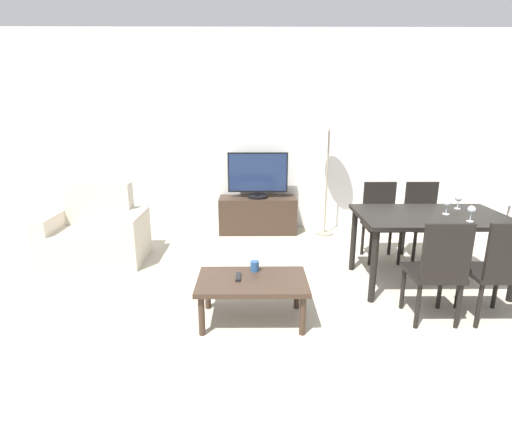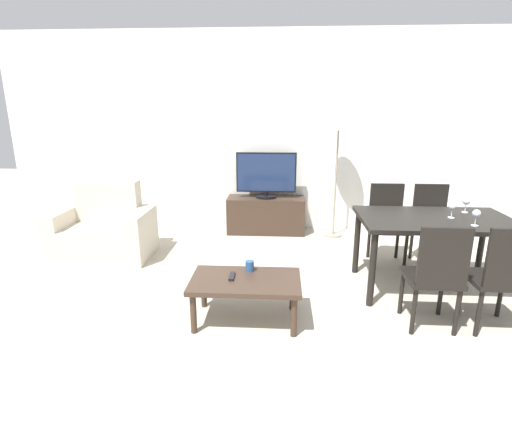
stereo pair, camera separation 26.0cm
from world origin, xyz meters
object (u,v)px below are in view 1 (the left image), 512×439
Objects in this scene: tv_stand at (258,215)px; floor_lamp at (330,123)px; coffee_table at (252,285)px; wine_glass_right at (471,211)px; dining_chair_far at (423,217)px; dining_chair_far_left at (380,218)px; wine_glass_left at (459,199)px; dining_chair_near at (438,268)px; dining_chair_near_right at (499,268)px; remote_primary at (238,277)px; tv at (258,175)px; cup_white_near at (255,266)px; dining_table at (431,223)px; armchair at (96,235)px; wine_glass_center at (447,204)px.

floor_lamp is (0.93, -0.10, 1.25)m from tv_stand.
coffee_table is 2.06m from wine_glass_right.
tv_stand is 2.14m from dining_chair_far.
wine_glass_left is (0.59, -0.54, 0.34)m from dining_chair_far_left.
wine_glass_left is at bearing 58.18° from dining_chair_near.
dining_chair_near_right is at bearing -96.03° from wine_glass_left.
floor_lamp reaches higher than coffee_table.
tv is at bearing 85.56° from remote_primary.
cup_white_near is at bearing -171.84° from wine_glass_right.
floor_lamp is at bearing 126.63° from wine_glass_left.
dining_chair_near_right reaches higher than coffee_table.
dining_chair_near_right is (1.88, -2.47, 0.23)m from tv_stand.
remote_primary is at bearing -159.81° from dining_table.
dining_chair_far is 1.05m from wine_glass_right.
armchair is 3.18m from floor_lamp.
dining_chair_near_right is at bearing -90.00° from dining_chair_far.
dining_table is at bearing 22.13° from coffee_table.
dining_chair_far_left is 6.01× the size of wine_glass_left.
tv is 0.59× the size of dining_table.
cup_white_near is (-1.69, -0.53, -0.23)m from dining_table.
wine_glass_left is (0.10, 0.94, 0.34)m from dining_chair_near_right.
dining_chair_far_left is 5.85× the size of remote_primary.
dining_chair_far_left reaches higher than wine_glass_left.
remote_primary is (-2.07, -1.41, -0.10)m from dining_chair_far.
dining_chair_far is at bearing -27.64° from tv.
floor_lamp is (2.79, 0.93, 1.20)m from armchair.
wine_glass_right reaches higher than tv_stand.
wine_glass_right reaches higher than armchair.
dining_chair_far_left is at bearing 180.00° from dining_chair_far.
cup_white_near is 1.94m from wine_glass_center.
dining_chair_far_left reaches higher than wine_glass_right.
dining_chair_near_right is 6.01× the size of wine_glass_left.
dining_chair_near_right is 1.00× the size of dining_chair_far_left.
dining_chair_far reaches higher than coffee_table.
wine_glass_center reaches higher than remote_primary.
armchair is at bearing 165.73° from wine_glass_right.
wine_glass_center is (0.37, -0.75, 0.34)m from dining_chair_far_left.
wine_glass_left is at bearing 21.97° from remote_primary.
dining_chair_near and dining_chair_near_right have the same top height.
tv reaches higher than dining_table.
coffee_table is 2.43m from dining_chair_far.
dining_chair_near reaches higher than wine_glass_center.
tv reaches higher than wine_glass_left.
wine_glass_left is (2.04, 0.73, 0.41)m from cup_white_near.
remote_primary is 2.38m from wine_glass_left.
cup_white_near is at bearing -91.32° from tv_stand.
tv_stand is at bearing 142.44° from wine_glass_left.
dining_chair_near is (1.47, -0.04, 0.16)m from coffee_table.
wine_glass_right is (-0.11, -0.46, 0.00)m from wine_glass_left.
tv is 2.72m from wine_glass_right.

